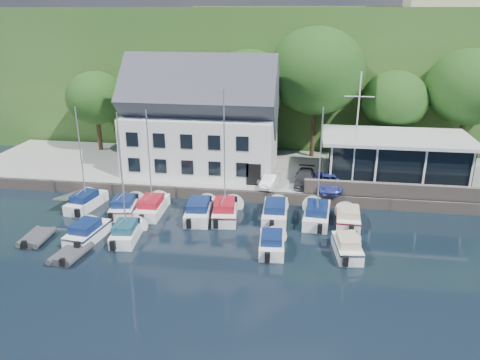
{
  "coord_description": "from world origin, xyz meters",
  "views": [
    {
      "loc": [
        2.97,
        -26.32,
        15.75
      ],
      "look_at": [
        -2.2,
        9.0,
        2.72
      ],
      "focal_mm": 35.0,
      "sensor_mm": 36.0,
      "label": 1
    }
  ],
  "objects_px": {
    "club_pavilion": "(394,158)",
    "car_blue": "(329,182)",
    "boat_r1_6": "(320,165)",
    "dinghy_1": "(71,253)",
    "dinghy_0": "(36,237)",
    "boat_r1_1": "(121,163)",
    "boat_r2_1": "(122,184)",
    "boat_r1_5": "(275,210)",
    "boat_r1_4": "(224,162)",
    "boat_r2_4": "(347,245)",
    "boat_r1_3": "(199,208)",
    "car_silver": "(263,174)",
    "car_dgrey": "(305,178)",
    "flagpole": "(356,132)",
    "boat_r1_0": "(81,159)",
    "car_white": "(270,181)",
    "boat_r2_3": "(272,241)",
    "boat_r1_2": "(149,163)",
    "boat_r2_0": "(87,230)",
    "boat_r1_7": "(348,216)",
    "harbor_building": "(202,125)"
  },
  "relations": [
    {
      "from": "flagpole",
      "to": "boat_r1_1",
      "type": "bearing_deg",
      "value": -162.88
    },
    {
      "from": "boat_r2_1",
      "to": "boat_r1_3",
      "type": "bearing_deg",
      "value": 40.55
    },
    {
      "from": "flagpole",
      "to": "boat_r2_4",
      "type": "relative_size",
      "value": 1.96
    },
    {
      "from": "club_pavilion",
      "to": "boat_r2_4",
      "type": "xyz_separation_m",
      "value": [
        -4.91,
        -13.24,
        -2.33
      ]
    },
    {
      "from": "harbor_building",
      "to": "boat_r1_2",
      "type": "bearing_deg",
      "value": -104.16
    },
    {
      "from": "club_pavilion",
      "to": "boat_r2_4",
      "type": "relative_size",
      "value": 2.57
    },
    {
      "from": "club_pavilion",
      "to": "dinghy_0",
      "type": "bearing_deg",
      "value": -151.73
    },
    {
      "from": "dinghy_0",
      "to": "boat_r1_0",
      "type": "bearing_deg",
      "value": 80.07
    },
    {
      "from": "car_dgrey",
      "to": "boat_r1_0",
      "type": "distance_m",
      "value": 19.18
    },
    {
      "from": "boat_r1_2",
      "to": "dinghy_1",
      "type": "relative_size",
      "value": 2.82
    },
    {
      "from": "boat_r1_7",
      "to": "boat_r2_1",
      "type": "height_order",
      "value": "boat_r2_1"
    },
    {
      "from": "boat_r2_1",
      "to": "harbor_building",
      "type": "bearing_deg",
      "value": 73.68
    },
    {
      "from": "boat_r1_0",
      "to": "boat_r1_3",
      "type": "bearing_deg",
      "value": 5.51
    },
    {
      "from": "boat_r1_0",
      "to": "boat_r1_5",
      "type": "distance_m",
      "value": 16.3
    },
    {
      "from": "boat_r1_6",
      "to": "boat_r2_3",
      "type": "bearing_deg",
      "value": -115.98
    },
    {
      "from": "boat_r1_6",
      "to": "dinghy_0",
      "type": "xyz_separation_m",
      "value": [
        -20.06,
        -6.42,
        -4.26
      ]
    },
    {
      "from": "harbor_building",
      "to": "car_dgrey",
      "type": "bearing_deg",
      "value": -17.28
    },
    {
      "from": "boat_r1_6",
      "to": "dinghy_1",
      "type": "distance_m",
      "value": 18.93
    },
    {
      "from": "boat_r1_7",
      "to": "boat_r2_4",
      "type": "bearing_deg",
      "value": -92.11
    },
    {
      "from": "boat_r1_3",
      "to": "car_dgrey",
      "type": "bearing_deg",
      "value": 31.47
    },
    {
      "from": "car_white",
      "to": "car_blue",
      "type": "relative_size",
      "value": 0.85
    },
    {
      "from": "boat_r1_6",
      "to": "boat_r1_7",
      "type": "relative_size",
      "value": 1.72
    },
    {
      "from": "car_white",
      "to": "boat_r1_2",
      "type": "relative_size",
      "value": 0.38
    },
    {
      "from": "harbor_building",
      "to": "boat_r1_4",
      "type": "xyz_separation_m",
      "value": [
        3.81,
        -9.05,
        -0.63
      ]
    },
    {
      "from": "boat_r1_2",
      "to": "car_dgrey",
      "type": "bearing_deg",
      "value": 23.76
    },
    {
      "from": "boat_r1_1",
      "to": "boat_r2_1",
      "type": "xyz_separation_m",
      "value": [
        1.91,
        -4.55,
        -0.0
      ]
    },
    {
      "from": "boat_r1_2",
      "to": "boat_r2_0",
      "type": "xyz_separation_m",
      "value": [
        -3.12,
        -5.32,
        -3.59
      ]
    },
    {
      "from": "boat_r1_4",
      "to": "boat_r2_4",
      "type": "xyz_separation_m",
      "value": [
        9.28,
        -4.69,
        -4.0
      ]
    },
    {
      "from": "boat_r2_3",
      "to": "dinghy_1",
      "type": "distance_m",
      "value": 13.66
    },
    {
      "from": "car_dgrey",
      "to": "car_white",
      "type": "bearing_deg",
      "value": -159.27
    },
    {
      "from": "club_pavilion",
      "to": "boat_r1_2",
      "type": "xyz_separation_m",
      "value": [
        -20.26,
        -8.45,
        1.28
      ]
    },
    {
      "from": "boat_r2_1",
      "to": "dinghy_1",
      "type": "height_order",
      "value": "boat_r2_1"
    },
    {
      "from": "boat_r1_1",
      "to": "boat_r1_7",
      "type": "xyz_separation_m",
      "value": [
        18.01,
        0.45,
        -3.61
      ]
    },
    {
      "from": "car_dgrey",
      "to": "boat_r1_4",
      "type": "xyz_separation_m",
      "value": [
        -6.21,
        -5.93,
        3.11
      ]
    },
    {
      "from": "dinghy_0",
      "to": "boat_r1_3",
      "type": "bearing_deg",
      "value": 26.16
    },
    {
      "from": "car_dgrey",
      "to": "dinghy_0",
      "type": "height_order",
      "value": "car_dgrey"
    },
    {
      "from": "car_dgrey",
      "to": "dinghy_0",
      "type": "bearing_deg",
      "value": -144.77
    },
    {
      "from": "club_pavilion",
      "to": "car_blue",
      "type": "distance_m",
      "value": 6.98
    },
    {
      "from": "boat_r1_3",
      "to": "boat_r1_5",
      "type": "height_order",
      "value": "boat_r1_3"
    },
    {
      "from": "boat_r1_3",
      "to": "boat_r2_1",
      "type": "xyz_separation_m",
      "value": [
        -4.35,
        -4.53,
        3.54
      ]
    },
    {
      "from": "car_white",
      "to": "boat_r2_3",
      "type": "bearing_deg",
      "value": -73.53
    },
    {
      "from": "boat_r1_1",
      "to": "dinghy_0",
      "type": "relative_size",
      "value": 2.87
    },
    {
      "from": "car_silver",
      "to": "boat_r1_3",
      "type": "xyz_separation_m",
      "value": [
        -4.42,
        -6.74,
        -0.79
      ]
    },
    {
      "from": "boat_r1_1",
      "to": "boat_r1_5",
      "type": "relative_size",
      "value": 1.32
    },
    {
      "from": "boat_r1_3",
      "to": "car_silver",
      "type": "bearing_deg",
      "value": 51.61
    },
    {
      "from": "car_white",
      "to": "boat_r2_3",
      "type": "xyz_separation_m",
      "value": [
        0.98,
        -9.84,
        -0.86
      ]
    },
    {
      "from": "club_pavilion",
      "to": "boat_r1_7",
      "type": "bearing_deg",
      "value": -118.49
    },
    {
      "from": "boat_r1_4",
      "to": "boat_r2_4",
      "type": "relative_size",
      "value": 1.84
    },
    {
      "from": "club_pavilion",
      "to": "car_silver",
      "type": "bearing_deg",
      "value": -170.31
    },
    {
      "from": "dinghy_0",
      "to": "boat_r1_2",
      "type": "bearing_deg",
      "value": 40.02
    }
  ]
}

